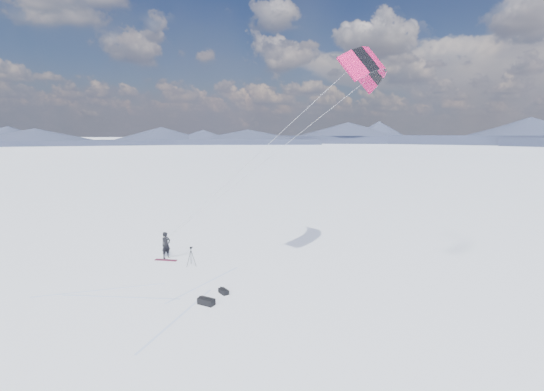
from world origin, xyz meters
The scene contains 9 objects.
ground centered at (0.00, 0.00, 0.00)m, with size 1800.00×1800.00×0.00m, color white.
horizon_hills centered at (0.00, 0.00, 3.67)m, with size 704.00×704.00×8.90m.
snow_tracks centered at (-1.98, 0.09, 0.00)m, with size 13.93×9.84×0.01m.
snowkiter centered at (-3.44, 2.24, 0.00)m, with size 0.67×0.44×1.83m, color black.
snowboard centered at (-3.12, 1.85, 0.02)m, with size 1.53×0.28×0.04m, color maroon.
tripod centered at (-0.87, 1.83, 0.82)m, with size 0.61×0.62×1.27m.
gear_bag_a centered at (3.68, -2.28, 0.17)m, with size 0.87×0.43×0.38m.
gear_bag_b centered at (3.61, -0.75, 0.13)m, with size 0.73×0.57×0.30m.
power_kite centered at (9.47, 4.46, 11.89)m, with size 14.22×6.38×11.55m.
Camera 1 is at (15.70, -16.83, 8.45)m, focal length 26.00 mm.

